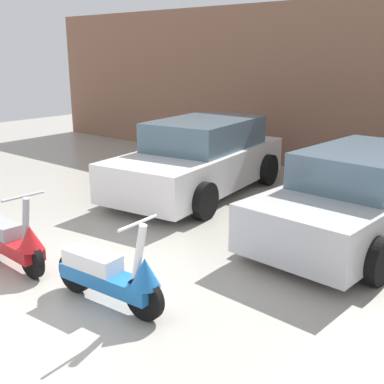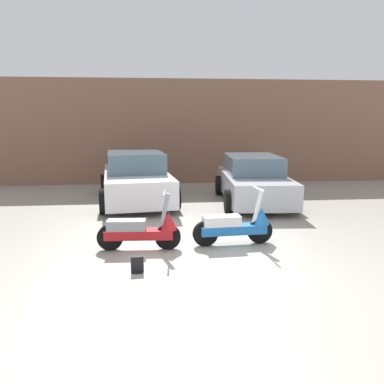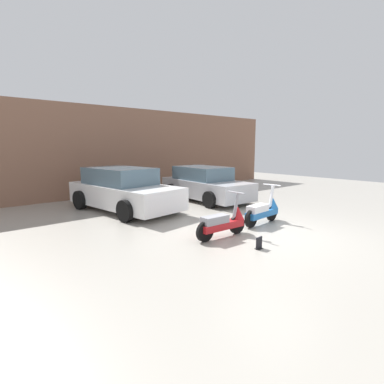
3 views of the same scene
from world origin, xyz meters
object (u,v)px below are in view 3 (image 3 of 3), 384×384
at_px(scooter_front_left, 224,222).
at_px(car_rear_center, 205,184).
at_px(car_rear_left, 123,190).
at_px(scooter_front_right, 263,210).
at_px(placard_near_left_scooter, 259,244).

xyz_separation_m(scooter_front_left, car_rear_center, (3.04, 3.89, 0.27)).
distance_m(scooter_front_left, car_rear_left, 4.37).
distance_m(scooter_front_right, car_rear_left, 4.72).
xyz_separation_m(car_rear_left, placard_near_left_scooter, (0.31, -5.42, -0.58)).
bearing_deg(car_rear_left, car_rear_center, 75.16).
distance_m(scooter_front_right, placard_near_left_scooter, 2.21).
xyz_separation_m(scooter_front_left, car_rear_left, (-0.36, 4.34, 0.31)).
height_order(car_rear_left, placard_near_left_scooter, car_rear_left).
height_order(scooter_front_left, car_rear_center, car_rear_center).
bearing_deg(car_rear_left, scooter_front_right, 19.55).
distance_m(scooter_front_right, car_rear_center, 3.97).
bearing_deg(scooter_front_left, car_rear_center, 54.78).
bearing_deg(placard_near_left_scooter, car_rear_left, 93.26).
bearing_deg(car_rear_left, scooter_front_left, -2.65).
height_order(scooter_front_left, scooter_front_right, scooter_front_right).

